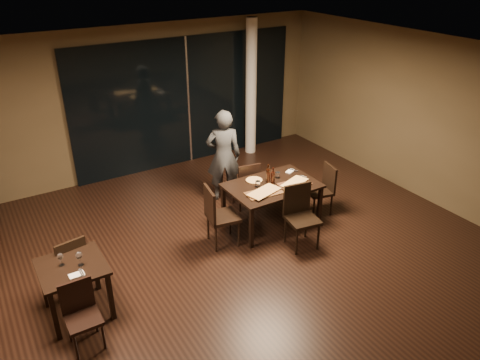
% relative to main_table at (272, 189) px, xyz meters
% --- Properties ---
extents(ground, '(8.00, 8.00, 0.00)m').
position_rel_main_table_xyz_m(ground, '(-1.00, -0.80, -0.68)').
color(ground, black).
rests_on(ground, ground).
extents(wall_back, '(8.00, 0.10, 3.00)m').
position_rel_main_table_xyz_m(wall_back, '(-1.00, 3.25, 0.82)').
color(wall_back, '#4A3D27').
rests_on(wall_back, ground).
extents(wall_right, '(0.10, 8.00, 3.00)m').
position_rel_main_table_xyz_m(wall_right, '(3.05, -0.80, 0.82)').
color(wall_right, '#4A3D27').
rests_on(wall_right, ground).
extents(ceiling, '(8.00, 8.00, 0.04)m').
position_rel_main_table_xyz_m(ceiling, '(-1.00, -0.80, 2.34)').
color(ceiling, silver).
rests_on(ceiling, wall_back).
extents(window_panel, '(5.00, 0.06, 2.70)m').
position_rel_main_table_xyz_m(window_panel, '(0.00, 3.16, 0.67)').
color(window_panel, black).
rests_on(window_panel, ground).
extents(column, '(0.24, 0.24, 3.00)m').
position_rel_main_table_xyz_m(column, '(1.40, 2.85, 0.82)').
color(column, silver).
rests_on(column, ground).
extents(main_table, '(1.50, 1.00, 0.75)m').
position_rel_main_table_xyz_m(main_table, '(0.00, 0.00, 0.00)').
color(main_table, black).
rests_on(main_table, ground).
extents(side_table, '(0.80, 0.80, 0.75)m').
position_rel_main_table_xyz_m(side_table, '(-3.40, -0.50, -0.05)').
color(side_table, black).
rests_on(side_table, ground).
extents(chair_main_far, '(0.48, 0.48, 0.91)m').
position_rel_main_table_xyz_m(chair_main_far, '(-0.07, 0.67, -0.17)').
color(chair_main_far, black).
rests_on(chair_main_far, ground).
extents(chair_main_near, '(0.54, 0.54, 1.01)m').
position_rel_main_table_xyz_m(chair_main_near, '(0.04, -0.72, -0.11)').
color(chair_main_near, black).
rests_on(chair_main_near, ground).
extents(chair_main_left, '(0.54, 0.54, 1.01)m').
position_rel_main_table_xyz_m(chair_main_left, '(-1.08, -0.07, -0.11)').
color(chair_main_left, black).
rests_on(chair_main_left, ground).
extents(chair_main_right, '(0.50, 0.50, 0.90)m').
position_rel_main_table_xyz_m(chair_main_right, '(1.00, -0.15, -0.17)').
color(chair_main_right, black).
rests_on(chair_main_right, ground).
extents(chair_side_far, '(0.47, 0.47, 0.89)m').
position_rel_main_table_xyz_m(chair_side_far, '(-3.34, -0.05, -0.18)').
color(chair_side_far, black).
rests_on(chair_side_far, ground).
extents(chair_side_near, '(0.39, 0.39, 0.85)m').
position_rel_main_table_xyz_m(chair_side_near, '(-3.47, -1.05, -0.20)').
color(chair_side_near, black).
rests_on(chair_side_near, ground).
extents(diner, '(0.70, 0.61, 1.75)m').
position_rel_main_table_xyz_m(diner, '(-0.24, 1.21, 0.20)').
color(diner, '#303235').
rests_on(diner, ground).
extents(pizza_board_left, '(0.62, 0.35, 0.01)m').
position_rel_main_table_xyz_m(pizza_board_left, '(-0.29, -0.18, 0.08)').
color(pizza_board_left, '#472B17').
rests_on(pizza_board_left, main_table).
extents(pizza_board_right, '(0.57, 0.32, 0.01)m').
position_rel_main_table_xyz_m(pizza_board_right, '(0.32, -0.18, 0.08)').
color(pizza_board_right, '#402314').
rests_on(pizza_board_right, main_table).
extents(oblong_pizza_left, '(0.59, 0.39, 0.02)m').
position_rel_main_table_xyz_m(oblong_pizza_left, '(-0.29, -0.18, 0.10)').
color(oblong_pizza_left, '#691509').
rests_on(oblong_pizza_left, pizza_board_left).
extents(oblong_pizza_right, '(0.54, 0.39, 0.02)m').
position_rel_main_table_xyz_m(oblong_pizza_right, '(0.32, -0.18, 0.10)').
color(oblong_pizza_right, maroon).
rests_on(oblong_pizza_right, pizza_board_right).
extents(round_pizza, '(0.27, 0.27, 0.01)m').
position_rel_main_table_xyz_m(round_pizza, '(-0.18, 0.28, 0.08)').
color(round_pizza, '#AF3913').
rests_on(round_pizza, main_table).
extents(bottle_a, '(0.06, 0.06, 0.27)m').
position_rel_main_table_xyz_m(bottle_a, '(-0.05, 0.04, 0.21)').
color(bottle_a, black).
rests_on(bottle_a, main_table).
extents(bottle_b, '(0.07, 0.07, 0.30)m').
position_rel_main_table_xyz_m(bottle_b, '(0.01, 0.01, 0.23)').
color(bottle_b, black).
rests_on(bottle_b, main_table).
extents(bottle_c, '(0.07, 0.07, 0.31)m').
position_rel_main_table_xyz_m(bottle_c, '(0.00, 0.13, 0.23)').
color(bottle_c, black).
rests_on(bottle_c, main_table).
extents(tumbler_left, '(0.08, 0.08, 0.10)m').
position_rel_main_table_xyz_m(tumbler_left, '(-0.24, 0.07, 0.12)').
color(tumbler_left, white).
rests_on(tumbler_left, main_table).
extents(tumbler_right, '(0.08, 0.08, 0.10)m').
position_rel_main_table_xyz_m(tumbler_right, '(0.23, 0.17, 0.12)').
color(tumbler_right, white).
rests_on(tumbler_right, main_table).
extents(napkin_near, '(0.19, 0.12, 0.01)m').
position_rel_main_table_xyz_m(napkin_near, '(0.55, -0.07, 0.08)').
color(napkin_near, white).
rests_on(napkin_near, main_table).
extents(napkin_far, '(0.21, 0.17, 0.01)m').
position_rel_main_table_xyz_m(napkin_far, '(0.56, 0.25, 0.08)').
color(napkin_far, silver).
rests_on(napkin_far, main_table).
extents(wine_glass_a, '(0.07, 0.07, 0.17)m').
position_rel_main_table_xyz_m(wine_glass_a, '(-3.50, -0.43, 0.16)').
color(wine_glass_a, white).
rests_on(wine_glass_a, side_table).
extents(wine_glass_b, '(0.08, 0.08, 0.18)m').
position_rel_main_table_xyz_m(wine_glass_b, '(-3.30, -0.55, 0.17)').
color(wine_glass_b, white).
rests_on(wine_glass_b, side_table).
extents(side_napkin, '(0.18, 0.11, 0.01)m').
position_rel_main_table_xyz_m(side_napkin, '(-3.39, -0.73, 0.08)').
color(side_napkin, white).
rests_on(side_napkin, side_table).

